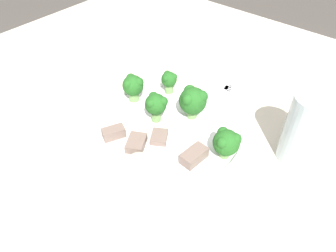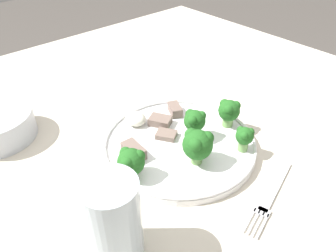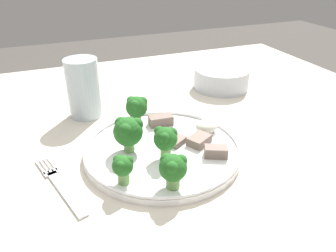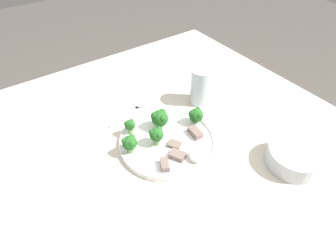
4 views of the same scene
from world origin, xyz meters
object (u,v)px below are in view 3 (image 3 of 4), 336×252
(dinner_plate, at_px, (162,149))
(drinking_glass, at_px, (84,91))
(cream_bowl, at_px, (221,79))
(fork, at_px, (60,185))

(dinner_plate, xyz_separation_m, drinking_glass, (-0.10, 0.21, 0.05))
(dinner_plate, xyz_separation_m, cream_bowl, (0.26, 0.24, 0.02))
(dinner_plate, height_order, drinking_glass, drinking_glass)
(dinner_plate, xyz_separation_m, fork, (-0.18, -0.03, -0.01))
(dinner_plate, bearing_deg, drinking_glass, 115.63)
(fork, relative_size, cream_bowl, 1.22)
(dinner_plate, bearing_deg, fork, -171.63)
(fork, xyz_separation_m, drinking_glass, (0.08, 0.24, 0.06))
(fork, bearing_deg, cream_bowl, 31.12)
(dinner_plate, height_order, fork, dinner_plate)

